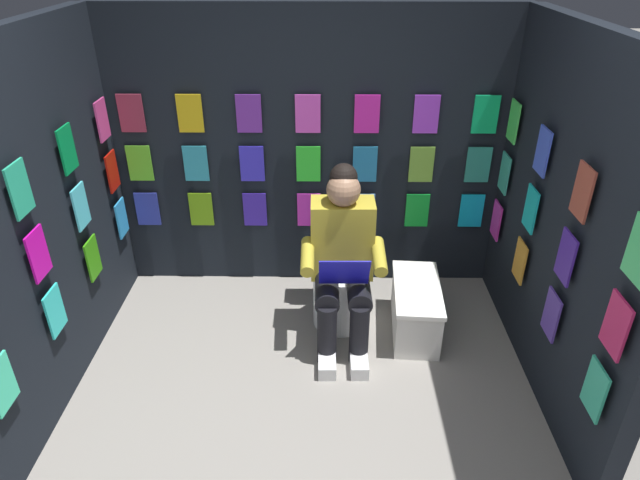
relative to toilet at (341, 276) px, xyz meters
name	(u,v)px	position (x,y,z in m)	size (l,w,h in m)	color
display_wall_back	(309,154)	(0.23, -0.54, 0.69)	(2.84, 0.14, 2.03)	black
display_wall_left	(564,224)	(-1.19, 0.53, 0.69)	(0.14, 2.03, 2.03)	black
display_wall_right	(44,222)	(1.65, 0.53, 0.69)	(0.14, 2.03, 2.03)	black
toilet	(341,276)	(0.00, 0.00, 0.00)	(0.41, 0.56, 0.77)	white
person_reading	(343,259)	(0.00, 0.23, 0.27)	(0.53, 0.69, 1.19)	gold
comic_longbox_near	(415,309)	(-0.50, 0.17, -0.15)	(0.35, 0.67, 0.36)	white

